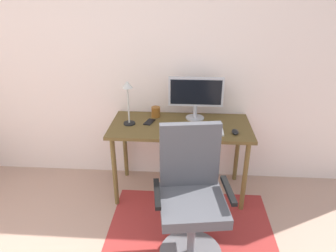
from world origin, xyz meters
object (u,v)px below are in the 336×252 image
object	(u,v)px
desk_lamp	(128,95)
office_chair	(191,204)
coffee_cup	(156,112)
cell_phone	(149,122)
computer_mouse	(235,132)
keyboard	(199,131)
desk	(180,133)
monitor	(196,94)

from	to	relation	value
desk_lamp	office_chair	bearing A→B (deg)	-52.97
coffee_cup	cell_phone	distance (m)	0.16
cell_phone	office_chair	world-z (taller)	office_chair
desk_lamp	coffee_cup	bearing A→B (deg)	40.42
computer_mouse	coffee_cup	world-z (taller)	coffee_cup
keyboard	coffee_cup	size ratio (longest dim) A/B	4.25
coffee_cup	cell_phone	world-z (taller)	coffee_cup
cell_phone	desk_lamp	xyz separation A→B (m)	(-0.19, -0.05, 0.29)
desk	desk_lamp	bearing A→B (deg)	-178.81
desk	keyboard	size ratio (longest dim) A/B	3.07
computer_mouse	office_chair	world-z (taller)	office_chair
desk	coffee_cup	world-z (taller)	coffee_cup
monitor	desk_lamp	xyz separation A→B (m)	(-0.62, -0.18, 0.04)
coffee_cup	desk_lamp	bearing A→B (deg)	-139.58
computer_mouse	office_chair	bearing A→B (deg)	-120.49
monitor	desk_lamp	bearing A→B (deg)	-164.07
desk	monitor	world-z (taller)	monitor
keyboard	office_chair	xyz separation A→B (m)	(-0.06, -0.65, -0.29)
coffee_cup	desk_lamp	size ratio (longest dim) A/B	0.24
computer_mouse	cell_phone	world-z (taller)	computer_mouse
keyboard	cell_phone	size ratio (longest dim) A/B	3.07
desk	keyboard	xyz separation A→B (m)	(0.17, -0.15, 0.09)
desk	keyboard	bearing A→B (deg)	-41.16
cell_phone	office_chair	xyz separation A→B (m)	(0.41, -0.83, -0.29)
keyboard	computer_mouse	distance (m)	0.32
keyboard	computer_mouse	xyz separation A→B (m)	(0.32, -0.00, 0.01)
desk_lamp	office_chair	distance (m)	1.14
monitor	cell_phone	xyz separation A→B (m)	(-0.44, -0.13, -0.25)
coffee_cup	cell_phone	bearing A→B (deg)	-107.32
monitor	computer_mouse	world-z (taller)	monitor
desk	coffee_cup	xyz separation A→B (m)	(-0.25, 0.19, 0.14)
cell_phone	office_chair	size ratio (longest dim) A/B	0.13
keyboard	cell_phone	world-z (taller)	keyboard
desk	monitor	distance (m)	0.40
monitor	cell_phone	world-z (taller)	monitor
keyboard	monitor	bearing A→B (deg)	96.06
keyboard	computer_mouse	bearing A→B (deg)	-0.13
computer_mouse	monitor	bearing A→B (deg)	137.85
cell_phone	desk_lamp	size ratio (longest dim) A/B	0.34
monitor	office_chair	size ratio (longest dim) A/B	0.49
desk	monitor	size ratio (longest dim) A/B	2.52
desk	keyboard	distance (m)	0.25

